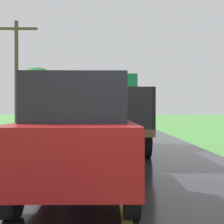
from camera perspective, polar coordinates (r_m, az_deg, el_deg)
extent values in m
cube|color=#2D2D30|center=(10.81, -0.34, -3.88)|extent=(0.90, 5.51, 0.24)
cube|color=brown|center=(10.80, -0.34, -2.82)|extent=(2.30, 5.80, 0.20)
cube|color=#197A4C|center=(12.74, -0.38, 2.39)|extent=(2.10, 1.90, 1.90)
cube|color=black|center=(13.71, -0.40, 3.63)|extent=(1.78, 0.02, 0.76)
cube|color=#232328|center=(9.87, -6.77, 0.65)|extent=(0.08, 3.85, 1.10)
cube|color=#232328|center=(9.88, 6.14, 0.65)|extent=(0.08, 3.85, 1.10)
cube|color=#232328|center=(7.92, -0.24, 0.73)|extent=(2.30, 0.08, 1.10)
cube|color=#232328|center=(11.69, -0.36, 0.61)|extent=(2.30, 0.08, 1.10)
cylinder|color=black|center=(12.65, -5.15, -3.72)|extent=(0.28, 1.00, 1.00)
cylinder|color=black|center=(12.66, 4.39, -3.71)|extent=(0.28, 1.00, 1.00)
cylinder|color=black|center=(9.29, -6.81, -5.20)|extent=(0.28, 1.00, 1.00)
cylinder|color=black|center=(9.30, 6.22, -5.19)|extent=(0.28, 1.00, 1.00)
ellipsoid|color=#7EBA25|center=(11.03, -3.72, -1.18)|extent=(0.55, 0.54, 0.44)
ellipsoid|color=#79AE2F|center=(10.69, -1.77, -1.41)|extent=(0.58, 0.62, 0.47)
ellipsoid|color=#86AD26|center=(11.37, 1.34, 2.14)|extent=(0.57, 0.62, 0.40)
ellipsoid|color=#7AB82F|center=(10.18, 4.53, -1.61)|extent=(0.48, 0.56, 0.47)
ellipsoid|color=#80BA23|center=(9.88, 3.89, 0.59)|extent=(0.55, 0.61, 0.45)
ellipsoid|color=#70AB27|center=(8.54, 0.91, -1.92)|extent=(0.54, 0.62, 0.39)
ellipsoid|color=#7CBA38|center=(10.84, 4.34, 2.24)|extent=(0.47, 0.53, 0.38)
ellipsoid|color=#7CB62C|center=(11.09, -4.87, 0.18)|extent=(0.56, 0.55, 0.42)
ellipsoid|color=#78A924|center=(10.02, 0.24, -1.50)|extent=(0.56, 0.73, 0.41)
ellipsoid|color=#75BB39|center=(8.74, 5.47, 0.41)|extent=(0.47, 0.47, 0.44)
cylinder|color=brown|center=(16.98, -17.20, 5.70)|extent=(0.20, 0.20, 6.13)
cube|color=brown|center=(17.43, -17.22, 14.46)|extent=(2.20, 0.12, 0.12)
cylinder|color=#4C3823|center=(26.66, -13.60, -0.40)|extent=(0.28, 0.28, 2.27)
ellipsoid|color=#236028|center=(26.74, -13.61, 4.86)|extent=(3.30, 3.30, 2.97)
cube|color=maroon|center=(5.30, -5.80, -5.95)|extent=(1.70, 4.10, 0.80)
cube|color=black|center=(5.07, -6.01, 2.25)|extent=(1.44, 2.05, 0.70)
cylinder|color=black|center=(6.72, -11.43, -8.88)|extent=(0.20, 0.64, 0.64)
cylinder|color=black|center=(6.61, 1.96, -9.03)|extent=(0.20, 0.64, 0.64)
cylinder|color=black|center=(4.30, -18.00, -14.17)|extent=(0.20, 0.64, 0.64)
cylinder|color=black|center=(4.13, 3.61, -14.78)|extent=(0.20, 0.64, 0.64)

